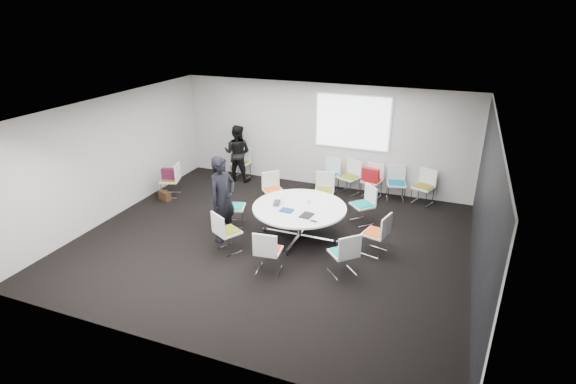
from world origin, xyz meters
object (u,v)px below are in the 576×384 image
(chair_ring_d, at_px, (274,197))
(chair_ring_e, at_px, (234,214))
(chair_ring_g, at_px, (268,259))
(brown_bag, at_px, (165,196))
(chair_back_b, at_px, (349,183))
(person_main, at_px, (223,199))
(chair_ring_h, at_px, (343,261))
(chair_person_back, at_px, (241,169))
(chair_ring_b, at_px, (362,212))
(chair_back_a, at_px, (329,181))
(cup, at_px, (309,202))
(chair_ring_f, at_px, (227,239))
(chair_back_c, at_px, (371,187))
(chair_ring_a, at_px, (376,241))
(laptop, at_px, (279,203))
(conference_table, at_px, (299,216))
(chair_back_e, at_px, (423,193))
(chair_ring_c, at_px, (324,197))
(person_back, at_px, (237,153))
(maroon_bag, at_px, (170,174))
(chair_back_d, at_px, (396,190))

(chair_ring_d, relative_size, chair_ring_e, 1.00)
(chair_ring_g, height_order, brown_bag, chair_ring_g)
(chair_back_b, distance_m, person_main, 3.96)
(chair_ring_h, distance_m, person_main, 2.83)
(chair_ring_d, bearing_deg, chair_person_back, -87.58)
(chair_ring_b, xyz_separation_m, chair_ring_g, (-1.19, -2.67, 0.00))
(chair_back_a, distance_m, cup, 2.65)
(chair_ring_f, height_order, chair_back_c, same)
(chair_ring_a, xyz_separation_m, chair_ring_d, (-2.77, 1.32, 0.00))
(chair_back_c, bearing_deg, chair_ring_g, 88.30)
(chair_ring_f, distance_m, person_main, 0.86)
(chair_ring_f, distance_m, chair_ring_g, 1.14)
(laptop, bearing_deg, chair_ring_a, -106.47)
(chair_ring_g, bearing_deg, conference_table, 80.73)
(chair_back_e, bearing_deg, chair_back_c, 22.62)
(conference_table, relative_size, brown_bag, 5.50)
(chair_ring_c, bearing_deg, person_back, -30.51)
(chair_ring_a, height_order, chair_back_b, same)
(chair_person_back, bearing_deg, brown_bag, 68.25)
(chair_ring_c, relative_size, chair_ring_d, 1.00)
(person_back, relative_size, cup, 17.84)
(chair_back_b, bearing_deg, brown_bag, 49.65)
(chair_ring_f, bearing_deg, chair_ring_e, 140.18)
(chair_ring_b, height_order, chair_back_b, same)
(person_main, relative_size, maroon_bag, 4.61)
(conference_table, xyz_separation_m, chair_ring_e, (-1.58, 0.04, -0.23))
(chair_ring_c, distance_m, chair_back_e, 2.52)
(chair_back_a, xyz_separation_m, brown_bag, (-3.75, -2.15, -0.16))
(chair_ring_h, bearing_deg, chair_back_d, 40.88)
(laptop, distance_m, brown_bag, 3.57)
(chair_ring_d, xyz_separation_m, chair_back_d, (2.74, 1.57, 0.00))
(chair_ring_a, relative_size, laptop, 2.63)
(chair_back_d, distance_m, laptop, 3.54)
(chair_ring_h, bearing_deg, chair_back_b, 58.81)
(chair_ring_g, xyz_separation_m, person_main, (-1.40, 0.86, 0.65))
(chair_ring_c, height_order, chair_back_b, same)
(conference_table, bearing_deg, laptop, -179.23)
(chair_ring_c, relative_size, person_main, 0.48)
(chair_ring_b, xyz_separation_m, chair_ring_e, (-2.69, -1.16, 0.00))
(conference_table, distance_m, maroon_bag, 4.03)
(chair_back_e, distance_m, chair_person_back, 5.10)
(person_main, xyz_separation_m, laptop, (1.02, 0.61, -0.18))
(chair_ring_a, xyz_separation_m, brown_bag, (-5.57, 0.72, -0.16))
(chair_ring_f, bearing_deg, person_main, 153.87)
(chair_ring_b, height_order, laptop, chair_ring_b)
(chair_ring_e, distance_m, maroon_bag, 2.52)
(conference_table, bearing_deg, chair_ring_f, -136.93)
(chair_ring_c, bearing_deg, chair_back_a, -90.86)
(chair_ring_f, relative_size, chair_back_e, 1.00)
(brown_bag, bearing_deg, cup, -6.13)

